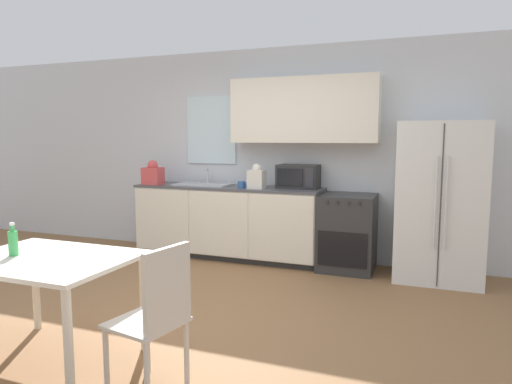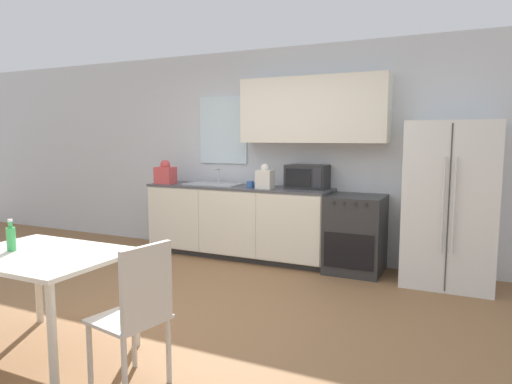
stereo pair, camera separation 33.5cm
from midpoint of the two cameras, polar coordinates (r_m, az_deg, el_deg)
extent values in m
plane|color=olive|center=(4.23, -9.96, -14.92)|extent=(12.00, 12.00, 0.00)
cube|color=silver|center=(5.97, 0.87, 4.80)|extent=(12.00, 0.06, 2.70)
cube|color=silver|center=(6.30, -7.11, 7.69)|extent=(0.72, 0.04, 0.91)
cube|color=silver|center=(5.66, 4.27, 10.16)|extent=(1.81, 0.32, 0.79)
cube|color=#333333|center=(6.09, -4.94, -7.66)|extent=(2.45, 0.53, 0.08)
cube|color=silver|center=(5.97, -5.11, -3.51)|extent=(2.45, 0.59, 0.83)
cube|color=silver|center=(6.12, -13.26, -3.42)|extent=(0.80, 0.01, 0.81)
cube|color=silver|center=(5.70, -6.45, -4.01)|extent=(0.80, 0.01, 0.81)
cube|color=silver|center=(5.39, 1.31, -4.62)|extent=(0.80, 0.01, 0.81)
cube|color=#4C4C51|center=(5.91, -5.16, 0.57)|extent=(2.47, 0.62, 0.03)
cube|color=#2D2D2D|center=(5.47, 9.62, -5.00)|extent=(0.63, 0.63, 0.90)
cube|color=black|center=(5.20, 8.89, -7.14)|extent=(0.55, 0.01, 0.39)
cylinder|color=#262626|center=(5.13, 7.05, -1.23)|extent=(0.03, 0.02, 0.03)
cylinder|color=#262626|center=(5.10, 8.29, -1.29)|extent=(0.03, 0.02, 0.03)
cylinder|color=#262626|center=(5.08, 9.69, -1.36)|extent=(0.03, 0.02, 0.03)
cylinder|color=#262626|center=(5.06, 10.96, -1.42)|extent=(0.03, 0.02, 0.03)
cube|color=silver|center=(5.27, 20.34, -1.18)|extent=(0.90, 0.70, 1.73)
cube|color=#3F3F3F|center=(4.92, 20.29, -1.72)|extent=(0.01, 0.01, 1.67)
cylinder|color=silver|center=(4.89, 19.72, -1.34)|extent=(0.02, 0.02, 0.95)
cylinder|color=silver|center=(4.89, 20.89, -1.39)|extent=(0.02, 0.02, 0.95)
cube|color=#B7BABC|center=(6.08, -8.28, 0.93)|extent=(0.74, 0.39, 0.02)
cylinder|color=silver|center=(6.20, -7.60, 2.03)|extent=(0.02, 0.02, 0.19)
cylinder|color=silver|center=(6.13, -7.93, 2.79)|extent=(0.02, 0.14, 0.02)
cube|color=#282828|center=(5.66, 3.62, 1.96)|extent=(0.50, 0.31, 0.29)
cube|color=black|center=(5.53, 2.53, 1.85)|extent=(0.32, 0.01, 0.21)
cube|color=#2D2D33|center=(5.46, 4.94, 1.76)|extent=(0.10, 0.01, 0.23)
cylinder|color=#335999|center=(5.68, -3.52, 0.93)|extent=(0.09, 0.09, 0.09)
torus|color=#335999|center=(5.65, -2.85, 0.95)|extent=(0.02, 0.07, 0.07)
cube|color=silver|center=(5.60, -1.64, 1.58)|extent=(0.20, 0.17, 0.23)
sphere|color=silver|center=(5.59, -1.64, 3.00)|extent=(0.11, 0.11, 0.11)
cube|color=#D14C4C|center=(6.29, -14.26, 1.95)|extent=(0.25, 0.22, 0.23)
sphere|color=#D14C4C|center=(6.28, -14.30, 3.26)|extent=(0.14, 0.14, 0.13)
cube|color=beige|center=(3.54, -27.26, -7.52)|extent=(1.16, 0.87, 0.03)
cylinder|color=beige|center=(3.05, -25.48, -17.05)|extent=(0.06, 0.06, 0.71)
cylinder|color=beige|center=(4.25, -27.94, -10.42)|extent=(0.06, 0.06, 0.71)
cylinder|color=beige|center=(3.57, -16.58, -13.18)|extent=(0.06, 0.06, 0.71)
cube|color=beige|center=(3.00, -16.82, -15.39)|extent=(0.47, 0.47, 0.02)
cube|color=beige|center=(2.79, -14.48, -11.56)|extent=(0.11, 0.37, 0.48)
cylinder|color=beige|center=(3.12, -21.34, -19.22)|extent=(0.03, 0.03, 0.43)
cylinder|color=beige|center=(3.31, -16.41, -17.45)|extent=(0.03, 0.03, 0.43)
cylinder|color=beige|center=(2.88, -16.98, -21.35)|extent=(0.03, 0.03, 0.43)
cylinder|color=beige|center=(3.08, -11.95, -19.18)|extent=(0.03, 0.03, 0.43)
cylinder|color=#3FB259|center=(3.67, -30.45, -5.60)|extent=(0.06, 0.06, 0.17)
cylinder|color=#3FB259|center=(3.65, -30.55, -3.95)|extent=(0.03, 0.03, 0.04)
cylinder|color=white|center=(3.65, -30.58, -3.48)|extent=(0.03, 0.03, 0.02)
camera|label=1|loc=(0.17, -92.24, -0.27)|focal=32.00mm
camera|label=2|loc=(0.17, 87.76, 0.27)|focal=32.00mm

